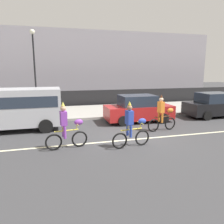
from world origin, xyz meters
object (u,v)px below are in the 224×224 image
object	(u,v)px
parked_car_red	(138,109)
parade_cyclist_orange	(162,115)
street_lamp_post	(34,58)
parade_cyclist_purple	(67,128)
parade_cyclist_cobalt	(132,127)
parked_car_black	(215,105)
parked_van_silver	(13,106)

from	to	relation	value
parked_car_red	parade_cyclist_orange	bearing A→B (deg)	-79.28
street_lamp_post	parade_cyclist_purple	bearing A→B (deg)	-79.24
parade_cyclist_purple	parade_cyclist_cobalt	xyz separation A→B (m)	(2.57, -0.52, 0.00)
parade_cyclist_cobalt	parked_car_red	size ratio (longest dim) A/B	0.47
parked_car_black	parade_cyclist_purple	bearing A→B (deg)	-160.21
parked_car_red	street_lamp_post	distance (m)	8.63
parked_van_silver	parade_cyclist_purple	bearing A→B (deg)	-54.79
parked_van_silver	parked_car_red	xyz separation A→B (m)	(7.06, 0.09, -0.50)
parked_car_red	parade_cyclist_purple	bearing A→B (deg)	-141.21
parked_van_silver	street_lamp_post	xyz separation A→B (m)	(0.86, 5.15, 2.71)
parade_cyclist_orange	parked_car_red	size ratio (longest dim) A/B	0.47
parade_cyclist_purple	parked_car_red	size ratio (longest dim) A/B	0.47
parade_cyclist_orange	parade_cyclist_cobalt	bearing A→B (deg)	-141.68
parade_cyclist_purple	parade_cyclist_orange	bearing A→B (deg)	15.51
parked_car_black	parked_car_red	distance (m)	5.57
parade_cyclist_orange	parked_car_red	bearing A→B (deg)	100.72
parade_cyclist_cobalt	parked_car_black	size ratio (longest dim) A/B	0.47
parked_car_red	street_lamp_post	xyz separation A→B (m)	(-6.21, 5.06, 3.21)
parade_cyclist_orange	parked_car_black	size ratio (longest dim) A/B	0.47
parade_cyclist_purple	parked_car_black	xyz separation A→B (m)	(10.12, 3.64, -0.06)
parade_cyclist_cobalt	parked_car_black	bearing A→B (deg)	28.87
parked_car_black	parked_car_red	size ratio (longest dim) A/B	1.00
parade_cyclist_orange	parked_car_black	world-z (taller)	parade_cyclist_orange
parade_cyclist_orange	parked_van_silver	size ratio (longest dim) A/B	0.38
parked_van_silver	street_lamp_post	bearing A→B (deg)	80.55
street_lamp_post	parked_car_red	bearing A→B (deg)	-39.21
parade_cyclist_cobalt	parked_car_black	xyz separation A→B (m)	(7.56, 4.17, -0.06)
parade_cyclist_orange	parked_car_red	distance (m)	2.31
parked_car_black	parked_car_red	bearing A→B (deg)	179.87
parked_van_silver	street_lamp_post	world-z (taller)	street_lamp_post
parade_cyclist_orange	parked_car_black	distance (m)	5.62
parade_cyclist_cobalt	parked_van_silver	world-z (taller)	parked_van_silver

